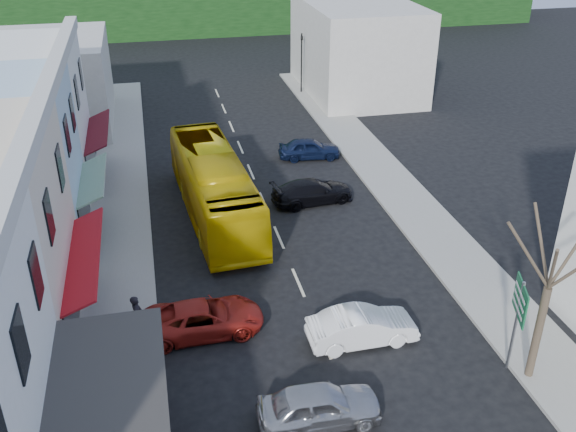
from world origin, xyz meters
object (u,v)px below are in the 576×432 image
Objects in this scene: traffic_signal at (301,64)px; pedestrian_left at (137,316)px; car_silver at (320,405)px; car_red at (203,317)px; car_white at (362,326)px; street_tree at (548,288)px; direction_sign at (515,326)px; bus at (214,188)px.

pedestrian_left is at bearing 55.36° from traffic_signal.
car_red is at bearing 31.45° from car_silver.
street_tree is (5.04, -3.15, 3.05)m from car_white.
direction_sign is 2.09m from street_tree.
street_tree reaches higher than car_silver.
car_white is at bearing -95.30° from pedestrian_left.
car_white is at bearing 147.96° from street_tree.
pedestrian_left is 14.39m from street_tree.
street_tree is at bearing -35.79° from direction_sign.
street_tree is (7.62, 0.36, 3.05)m from car_silver.
car_silver is at bearing -88.53° from bus.
car_silver is 7.33m from direction_sign.
street_tree reaches higher than car_red.
car_red is at bearing -103.91° from bus.
car_white is 8.36m from pedestrian_left.
car_silver is at bearing -151.26° from car_red.
traffic_signal is at bearing -15.70° from pedestrian_left.
pedestrian_left is (-8.09, 2.09, 0.30)m from car_white.
bus is 14.91m from car_silver.
bus reaches higher than car_white.
direction_sign is at bearing -100.81° from pedestrian_left.
bus reaches higher than pedestrian_left.
traffic_signal is (0.63, 33.32, 0.57)m from direction_sign.
car_silver is 0.96× the size of car_red.
direction_sign is 0.76× the size of traffic_signal.
car_silver is 0.92× the size of traffic_signal.
car_silver is at bearing -153.21° from direction_sign.
street_tree is at bearing -102.60° from pedestrian_left.
car_silver is (1.49, -14.82, -0.85)m from bus.
car_white is 1.21× the size of direction_sign.
car_silver is 8.22m from street_tree.
direction_sign reaches higher than bus.
car_white is at bearing -109.42° from car_red.
pedestrian_left is (-5.50, 5.59, 0.30)m from car_silver.
street_tree is at bearing -62.06° from bus.
car_white is at bearing -34.78° from car_silver.
pedestrian_left is (-4.01, -9.22, -0.55)m from bus.
traffic_signal is at bearing -21.75° from car_red.
car_white is 5.35m from direction_sign.
street_tree is at bearing 79.92° from traffic_signal.
direction_sign is at bearing -119.68° from car_white.
car_silver and car_white have the same top height.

